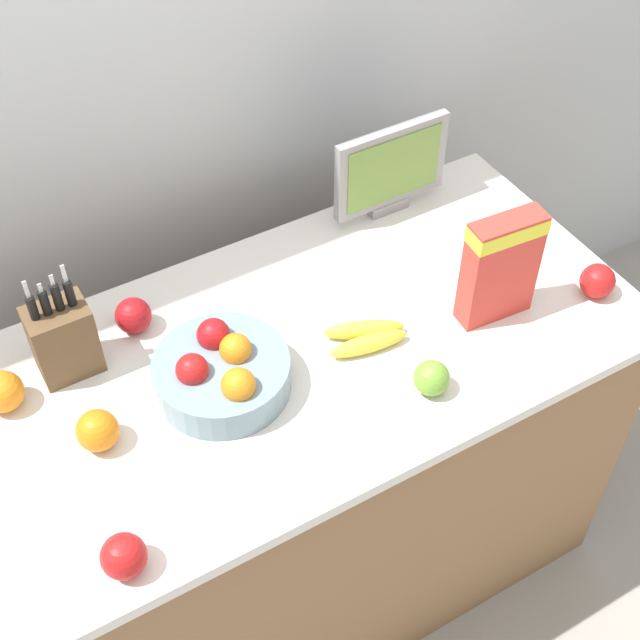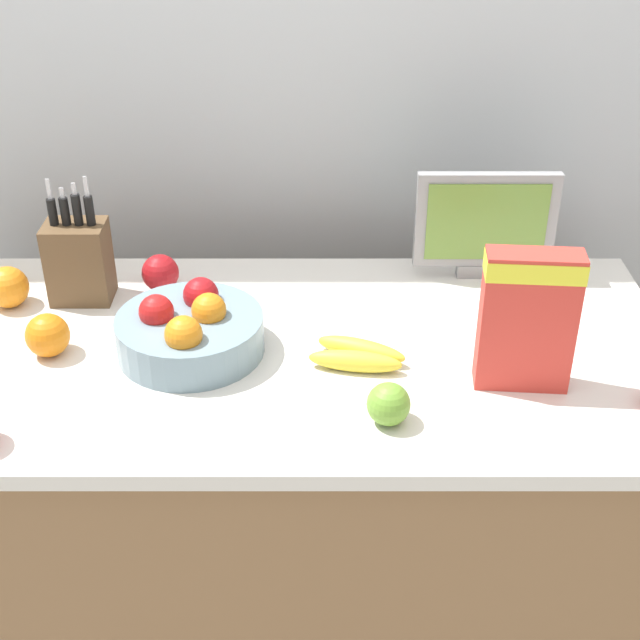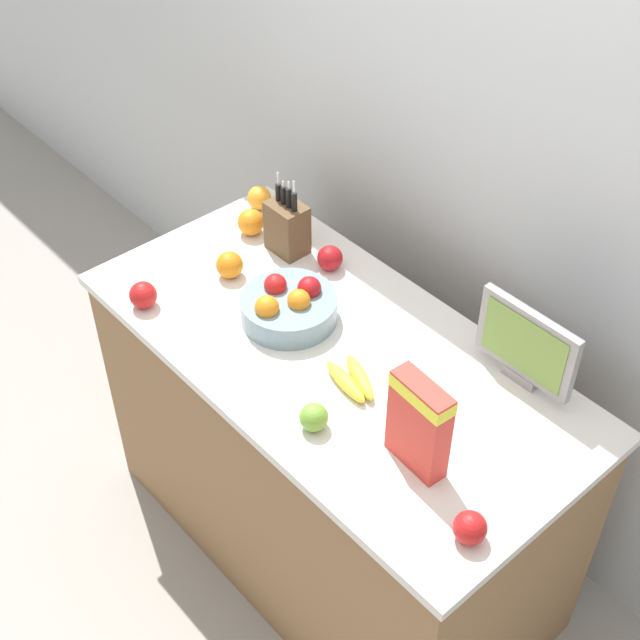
% 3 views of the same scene
% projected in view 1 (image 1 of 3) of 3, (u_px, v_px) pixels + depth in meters
% --- Properties ---
extents(ground_plane, '(14.00, 14.00, 0.00)m').
position_uv_depth(ground_plane, '(303.00, 564.00, 2.54)').
color(ground_plane, gray).
extents(wall_back, '(9.00, 0.06, 2.60)m').
position_uv_depth(wall_back, '(164.00, 63.00, 1.94)').
color(wall_back, silver).
rests_on(wall_back, ground_plane).
extents(counter, '(1.49, 0.74, 0.92)m').
position_uv_depth(counter, '(300.00, 473.00, 2.21)').
color(counter, olive).
rests_on(counter, ground_plane).
extents(knife_block, '(0.12, 0.09, 0.27)m').
position_uv_depth(knife_block, '(63.00, 338.00, 1.77)').
color(knife_block, brown).
rests_on(knife_block, counter).
extents(small_monitor, '(0.30, 0.03, 0.24)m').
position_uv_depth(small_monitor, '(391.00, 169.00, 2.09)').
color(small_monitor, gray).
rests_on(small_monitor, counter).
extents(cereal_box, '(0.17, 0.07, 0.26)m').
position_uv_depth(cereal_box, '(501.00, 264.00, 1.84)').
color(cereal_box, red).
rests_on(cereal_box, counter).
extents(fruit_bowl, '(0.28, 0.28, 0.12)m').
position_uv_depth(fruit_bowl, '(222.00, 372.00, 1.77)').
color(fruit_bowl, gray).
rests_on(fruit_bowl, counter).
extents(banana_bunch, '(0.19, 0.12, 0.04)m').
position_uv_depth(banana_bunch, '(366.00, 336.00, 1.87)').
color(banana_bunch, yellow).
rests_on(banana_bunch, counter).
extents(apple_leftmost, '(0.07, 0.07, 0.07)m').
position_uv_depth(apple_leftmost, '(432.00, 378.00, 1.77)').
color(apple_leftmost, '#6B9E33').
rests_on(apple_leftmost, counter).
extents(apple_rightmost, '(0.08, 0.08, 0.08)m').
position_uv_depth(apple_rightmost, '(597.00, 281.00, 1.96)').
color(apple_rightmost, red).
rests_on(apple_rightmost, counter).
extents(apple_by_knife_block, '(0.08, 0.08, 0.08)m').
position_uv_depth(apple_by_knife_block, '(124.00, 556.00, 1.50)').
color(apple_by_knife_block, red).
rests_on(apple_by_knife_block, counter).
extents(apple_front, '(0.08, 0.08, 0.08)m').
position_uv_depth(apple_front, '(133.00, 316.00, 1.88)').
color(apple_front, '#A31419').
rests_on(apple_front, counter).
extents(orange_near_bowl, '(0.09, 0.09, 0.09)m').
position_uv_depth(orange_near_bowl, '(2.00, 392.00, 1.74)').
color(orange_near_bowl, orange).
rests_on(orange_near_bowl, counter).
extents(orange_mid_left, '(0.08, 0.08, 0.08)m').
position_uv_depth(orange_mid_left, '(97.00, 431.00, 1.68)').
color(orange_mid_left, orange).
rests_on(orange_mid_left, counter).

